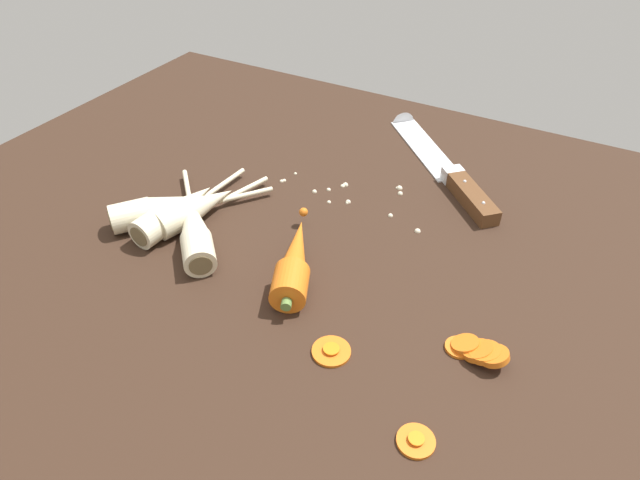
{
  "coord_description": "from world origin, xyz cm",
  "views": [
    {
      "loc": [
        26.69,
        -50.15,
        45.9
      ],
      "look_at": [
        0.0,
        -2.0,
        1.5
      ],
      "focal_mm": 31.21,
      "sensor_mm": 36.0,
      "label": 1
    }
  ],
  "objects": [
    {
      "name": "carrot_slice_stray_mid",
      "position": [
        9.29,
        -16.3,
        0.36
      ],
      "size": [
        4.15,
        4.15,
        0.7
      ],
      "color": "orange",
      "rests_on": "ground_plane"
    },
    {
      "name": "mince_crumbs",
      "position": [
        -0.87,
        11.31,
        0.37
      ],
      "size": [
        23.22,
        9.36,
        0.89
      ],
      "color": "beige",
      "rests_on": "ground_plane"
    },
    {
      "name": "parsnip_mid_right",
      "position": [
        -17.74,
        -4.63,
        1.98
      ],
      "size": [
        7.34,
        18.35,
        4.0
      ],
      "color": "beige",
      "rests_on": "ground_plane"
    },
    {
      "name": "whole_carrot",
      "position": [
        -0.37,
        -7.69,
        2.1
      ],
      "size": [
        9.66,
        17.09,
        4.2
      ],
      "color": "orange",
      "rests_on": "ground_plane"
    },
    {
      "name": "parsnip_mid_left",
      "position": [
        -19.68,
        -6.41,
        1.98
      ],
      "size": [
        4.82,
        20.96,
        4.0
      ],
      "color": "beige",
      "rests_on": "ground_plane"
    },
    {
      "name": "parsnip_back",
      "position": [
        -21.36,
        -6.57,
        1.98
      ],
      "size": [
        15.61,
        19.18,
        4.0
      ],
      "color": "beige",
      "rests_on": "ground_plane"
    },
    {
      "name": "parsnip_front",
      "position": [
        -15.12,
        -8.3,
        1.98
      ],
      "size": [
        18.09,
        18.23,
        4.0
      ],
      "color": "beige",
      "rests_on": "ground_plane"
    },
    {
      "name": "ground_plane",
      "position": [
        0.0,
        0.0,
        -2.0
      ],
      "size": [
        120.0,
        90.0,
        4.0
      ],
      "primitive_type": "cube",
      "color": "#332116"
    },
    {
      "name": "chefs_knife",
      "position": [
        5.58,
        25.96,
        0.65
      ],
      "size": [
        26.54,
        27.31,
        4.18
      ],
      "color": "silver",
      "rests_on": "ground_plane"
    },
    {
      "name": "carrot_slice_stack",
      "position": [
        22.67,
        -9.34,
        0.86
      ],
      "size": [
        6.7,
        3.74,
        2.49
      ],
      "color": "orange",
      "rests_on": "ground_plane"
    },
    {
      "name": "carrot_slice_stray_near",
      "position": [
        20.86,
        -21.73,
        0.36
      ],
      "size": [
        3.58,
        3.58,
        0.7
      ],
      "color": "orange",
      "rests_on": "ground_plane"
    }
  ]
}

